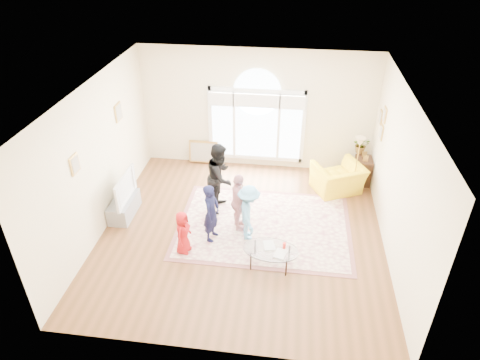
# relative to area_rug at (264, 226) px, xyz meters

# --- Properties ---
(ground) EXTENTS (6.00, 6.00, 0.00)m
(ground) POSITION_rel_area_rug_xyz_m (-0.46, -0.29, -0.01)
(ground) COLOR brown
(ground) RESTS_ON ground
(room_shell) EXTENTS (6.00, 6.00, 6.00)m
(room_shell) POSITION_rel_area_rug_xyz_m (-0.45, 2.54, 1.56)
(room_shell) COLOR beige
(room_shell) RESTS_ON ground
(area_rug) EXTENTS (3.60, 2.60, 0.02)m
(area_rug) POSITION_rel_area_rug_xyz_m (0.00, 0.00, 0.00)
(area_rug) COLOR #F2E6BD
(area_rug) RESTS_ON ground
(rug_border) EXTENTS (3.80, 2.80, 0.01)m
(rug_border) POSITION_rel_area_rug_xyz_m (0.00, -0.00, -0.00)
(rug_border) COLOR #874F4D
(rug_border) RESTS_ON ground
(tv_console) EXTENTS (0.45, 1.00, 0.42)m
(tv_console) POSITION_rel_area_rug_xyz_m (-3.21, 0.01, 0.20)
(tv_console) COLOR gray
(tv_console) RESTS_ON ground
(television) EXTENTS (0.17, 1.10, 0.63)m
(television) POSITION_rel_area_rug_xyz_m (-3.20, 0.01, 0.73)
(television) COLOR black
(television) RESTS_ON tv_console
(coffee_table) EXTENTS (1.15, 0.81, 0.54)m
(coffee_table) POSITION_rel_area_rug_xyz_m (0.22, -1.24, 0.39)
(coffee_table) COLOR silver
(coffee_table) RESTS_ON ground
(armchair) EXTENTS (1.43, 1.37, 0.73)m
(armchair) POSITION_rel_area_rug_xyz_m (1.68, 1.65, 0.35)
(armchair) COLOR yellow
(armchair) RESTS_ON ground
(side_cabinet) EXTENTS (0.40, 0.50, 0.70)m
(side_cabinet) POSITION_rel_area_rug_xyz_m (2.32, 2.13, 0.34)
(side_cabinet) COLOR black
(side_cabinet) RESTS_ON ground
(floor_lamp) EXTENTS (0.28, 0.28, 1.51)m
(floor_lamp) POSITION_rel_area_rug_xyz_m (2.06, 1.65, 1.27)
(floor_lamp) COLOR black
(floor_lamp) RESTS_ON ground
(plant_pedestal) EXTENTS (0.20, 0.20, 0.70)m
(plant_pedestal) POSITION_rel_area_rug_xyz_m (2.24, 2.45, 0.34)
(plant_pedestal) COLOR white
(plant_pedestal) RESTS_ON ground
(potted_plant) EXTENTS (0.41, 0.35, 0.45)m
(potted_plant) POSITION_rel_area_rug_xyz_m (2.24, 2.45, 0.92)
(potted_plant) COLOR #33722D
(potted_plant) RESTS_ON plant_pedestal
(leaning_picture) EXTENTS (0.80, 0.14, 0.62)m
(leaning_picture) POSITION_rel_area_rug_xyz_m (-1.89, 2.61, -0.01)
(leaning_picture) COLOR tan
(leaning_picture) RESTS_ON ground
(child_red) EXTENTS (0.38, 0.51, 0.95)m
(child_red) POSITION_rel_area_rug_xyz_m (-1.55, -1.05, 0.48)
(child_red) COLOR #B01418
(child_red) RESTS_ON area_rug
(child_navy) EXTENTS (0.40, 0.53, 1.30)m
(child_navy) POSITION_rel_area_rug_xyz_m (-1.06, -0.57, 0.66)
(child_navy) COLOR black
(child_navy) RESTS_ON area_rug
(child_black) EXTENTS (0.75, 0.89, 1.63)m
(child_black) POSITION_rel_area_rug_xyz_m (-1.06, 0.59, 0.83)
(child_black) COLOR black
(child_black) RESTS_ON area_rug
(child_pink) EXTENTS (0.54, 0.85, 1.35)m
(child_pink) POSITION_rel_area_rug_xyz_m (-0.55, -0.15, 0.68)
(child_pink) COLOR pink
(child_pink) RESTS_ON area_rug
(child_blue) EXTENTS (0.62, 0.89, 1.26)m
(child_blue) POSITION_rel_area_rug_xyz_m (-0.30, -0.44, 0.64)
(child_blue) COLOR #62ABDC
(child_blue) RESTS_ON area_rug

